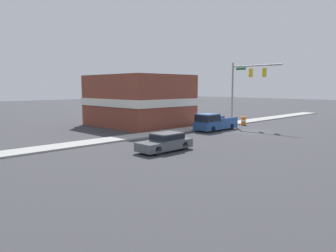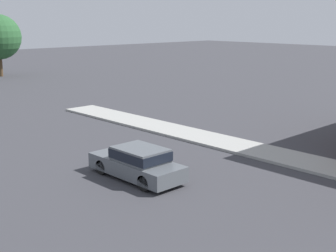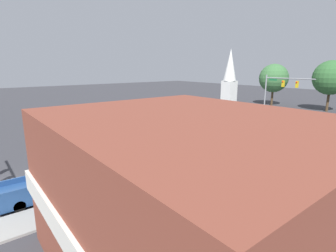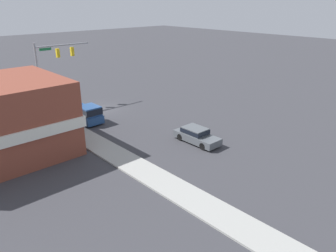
{
  "view_description": "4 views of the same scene",
  "coord_description": "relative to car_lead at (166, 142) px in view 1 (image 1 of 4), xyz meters",
  "views": [
    {
      "loc": [
        -19.18,
        31.9,
        4.91
      ],
      "look_at": [
        -0.86,
        13.83,
        1.83
      ],
      "focal_mm": 35.0,
      "sensor_mm": 36.0,
      "label": 1
    },
    {
      "loc": [
        -13.69,
        -0.0,
        6.7
      ],
      "look_at": [
        -0.57,
        13.67,
        2.35
      ],
      "focal_mm": 50.0,
      "sensor_mm": 36.0,
      "label": 2
    },
    {
      "loc": [
        20.21,
        -1.46,
        8.17
      ],
      "look_at": [
        -0.08,
        14.49,
        2.3
      ],
      "focal_mm": 28.0,
      "sensor_mm": 36.0,
      "label": 3
    },
    {
      "loc": [
        19.44,
        33.48,
        12.41
      ],
      "look_at": [
        1.35,
        13.79,
        2.1
      ],
      "focal_mm": 35.0,
      "sensor_mm": 36.0,
      "label": 4
    }
  ],
  "objects": [
    {
      "name": "corner_brick_building",
      "position": [
        14.57,
        -9.4,
        2.43
      ],
      "size": [
        11.81,
        9.85,
        6.36
      ],
      "color": "brown",
      "rests_on": "ground"
    },
    {
      "name": "car_lead",
      "position": [
        0.0,
        0.0,
        0.0
      ],
      "size": [
        1.77,
        4.58,
        1.4
      ],
      "color": "black",
      "rests_on": "ground"
    },
    {
      "name": "ground_plane",
      "position": [
        1.42,
        -14.65,
        -0.74
      ],
      "size": [
        200.0,
        200.0,
        0.0
      ],
      "primitive_type": "plane",
      "color": "#38383D"
    },
    {
      "name": "sidewalk_curb",
      "position": [
        7.12,
        -14.65,
        -0.67
      ],
      "size": [
        2.4,
        60.0,
        0.14
      ],
      "color": "#9E9E99",
      "rests_on": "ground"
    },
    {
      "name": "near_signal_assembly",
      "position": [
        4.74,
        -18.6,
        4.98
      ],
      "size": [
        6.81,
        0.49,
        7.97
      ],
      "color": "gray",
      "rests_on": "ground"
    },
    {
      "name": "construction_barrel",
      "position": [
        5.32,
        -19.23,
        -0.19
      ],
      "size": [
        0.6,
        0.6,
        1.08
      ],
      "color": "orange",
      "rests_on": "ground"
    },
    {
      "name": "pickup_truck_parked",
      "position": [
        4.73,
        -12.02,
        0.22
      ],
      "size": [
        1.97,
        5.72,
        1.96
      ],
      "color": "black",
      "rests_on": "ground"
    }
  ]
}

